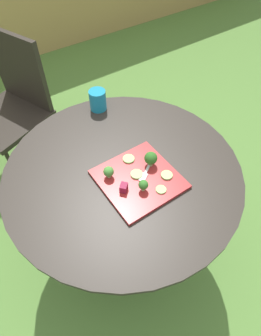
# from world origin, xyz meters

# --- Properties ---
(ground_plane) EXTENTS (12.00, 12.00, 0.00)m
(ground_plane) POSITION_xyz_m (0.00, 0.00, 0.00)
(ground_plane) COLOR #4C7533
(patio_table) EXTENTS (0.98, 0.98, 0.70)m
(patio_table) POSITION_xyz_m (0.00, 0.00, 0.48)
(patio_table) COLOR #28231E
(patio_table) RESTS_ON ground_plane
(patio_chair) EXTENTS (0.57, 0.57, 0.90)m
(patio_chair) POSITION_xyz_m (-0.17, 0.98, 0.53)
(patio_chair) COLOR black
(patio_chair) RESTS_ON ground_plane
(salad_plate) EXTENTS (0.30, 0.30, 0.01)m
(salad_plate) POSITION_xyz_m (0.02, -0.09, 0.71)
(salad_plate) COLOR maroon
(salad_plate) RESTS_ON patio_table
(drinking_glass) EXTENTS (0.08, 0.08, 0.10)m
(drinking_glass) POSITION_xyz_m (0.12, 0.40, 0.75)
(drinking_glass) COLOR teal
(drinking_glass) RESTS_ON patio_table
(fork) EXTENTS (0.14, 0.10, 0.00)m
(fork) POSITION_xyz_m (0.07, -0.07, 0.72)
(fork) COLOR silver
(fork) RESTS_ON salad_plate
(broccoli_floret_0) EXTENTS (0.05, 0.05, 0.07)m
(broccoli_floret_0) POSITION_xyz_m (0.10, -0.06, 0.75)
(broccoli_floret_0) COLOR #99B770
(broccoli_floret_0) RESTS_ON salad_plate
(broccoli_floret_1) EXTENTS (0.04, 0.04, 0.05)m
(broccoli_floret_1) POSITION_xyz_m (-0.07, -0.01, 0.75)
(broccoli_floret_1) COLOR #99B770
(broccoli_floret_1) RESTS_ON salad_plate
(broccoli_floret_2) EXTENTS (0.04, 0.04, 0.05)m
(broccoli_floret_2) POSITION_xyz_m (-0.00, -0.14, 0.75)
(broccoli_floret_2) COLOR #99B770
(broccoli_floret_2) RESTS_ON salad_plate
(cucumber_slice_0) EXTENTS (0.05, 0.05, 0.01)m
(cucumber_slice_0) POSITION_xyz_m (0.04, 0.02, 0.72)
(cucumber_slice_0) COLOR #8EB766
(cucumber_slice_0) RESTS_ON salad_plate
(cucumber_slice_1) EXTENTS (0.04, 0.04, 0.01)m
(cucumber_slice_1) POSITION_xyz_m (0.06, -0.18, 0.72)
(cucumber_slice_1) COLOR #8EB766
(cucumber_slice_1) RESTS_ON salad_plate
(cucumber_slice_2) EXTENTS (0.05, 0.05, 0.01)m
(cucumber_slice_2) POSITION_xyz_m (0.02, -0.07, 0.72)
(cucumber_slice_2) COLOR #8EB766
(cucumber_slice_2) RESTS_ON salad_plate
(cucumber_slice_3) EXTENTS (0.05, 0.05, 0.01)m
(cucumber_slice_3) POSITION_xyz_m (0.12, -0.14, 0.72)
(cucumber_slice_3) COLOR #8EB766
(cucumber_slice_3) RESTS_ON salad_plate
(beet_chunk_0) EXTENTS (0.04, 0.04, 0.03)m
(beet_chunk_0) POSITION_xyz_m (-0.06, -0.10, 0.73)
(beet_chunk_0) COLOR maroon
(beet_chunk_0) RESTS_ON salad_plate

